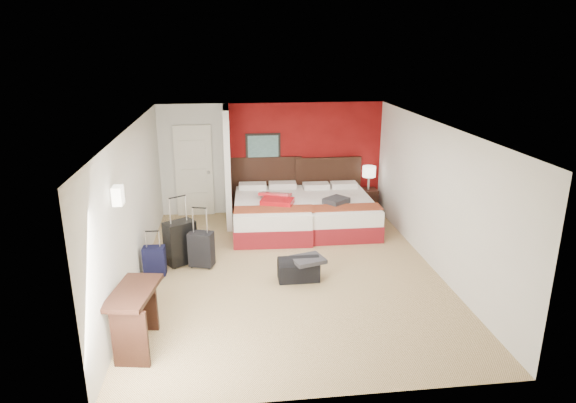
{
  "coord_description": "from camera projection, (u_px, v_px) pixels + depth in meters",
  "views": [
    {
      "loc": [
        -0.95,
        -7.79,
        3.75
      ],
      "look_at": [
        0.08,
        0.8,
        1.0
      ],
      "focal_mm": 31.17,
      "sensor_mm": 36.0,
      "label": 1
    }
  ],
  "objects": [
    {
      "name": "nightstand",
      "position": [
        368.0,
        201.0,
        11.49
      ],
      "size": [
        0.4,
        0.4,
        0.56
      ],
      "primitive_type": "cube",
      "rotation": [
        0.0,
        0.0,
        0.01
      ],
      "color": "black",
      "rests_on": "ground"
    },
    {
      "name": "suitcase_charcoal",
      "position": [
        201.0,
        250.0,
        8.69
      ],
      "size": [
        0.47,
        0.37,
        0.61
      ],
      "primitive_type": "cube",
      "rotation": [
        0.0,
        0.0,
        -0.3
      ],
      "color": "black",
      "rests_on": "ground"
    },
    {
      "name": "bed_right",
      "position": [
        337.0,
        213.0,
        10.6
      ],
      "size": [
        1.47,
        2.08,
        0.62
      ],
      "primitive_type": "cube",
      "rotation": [
        0.0,
        0.0,
        -0.01
      ],
      "color": "silver",
      "rests_on": "ground"
    },
    {
      "name": "desk",
      "position": [
        136.0,
        319.0,
        6.34
      ],
      "size": [
        0.65,
        1.05,
        0.81
      ],
      "primitive_type": "cube",
      "rotation": [
        0.0,
        0.0,
        -0.17
      ],
      "color": "black",
      "rests_on": "ground"
    },
    {
      "name": "entry_door",
      "position": [
        194.0,
        171.0,
        11.13
      ],
      "size": [
        0.82,
        0.06,
        2.05
      ],
      "primitive_type": "cube",
      "color": "silver",
      "rests_on": "ground"
    },
    {
      "name": "red_accent_panel",
      "position": [
        305.0,
        158.0,
        11.37
      ],
      "size": [
        3.5,
        0.04,
        2.5
      ],
      "primitive_type": "cube",
      "color": "maroon",
      "rests_on": "ground"
    },
    {
      "name": "jacket_draped",
      "position": [
        308.0,
        260.0,
        8.16
      ],
      "size": [
        0.61,
        0.55,
        0.07
      ],
      "primitive_type": "cube",
      "rotation": [
        0.0,
        0.0,
        0.3
      ],
      "color": "#343338",
      "rests_on": "duffel_bag"
    },
    {
      "name": "suitcase_black",
      "position": [
        180.0,
        244.0,
        8.77
      ],
      "size": [
        0.6,
        0.54,
        0.76
      ],
      "primitive_type": "cube",
      "rotation": [
        0.0,
        0.0,
        0.57
      ],
      "color": "black",
      "rests_on": "ground"
    },
    {
      "name": "ground",
      "position": [
        289.0,
        271.0,
        8.61
      ],
      "size": [
        6.5,
        6.5,
        0.0
      ],
      "primitive_type": "plane",
      "color": "tan",
      "rests_on": "ground"
    },
    {
      "name": "suitcase_navy",
      "position": [
        155.0,
        262.0,
        8.35
      ],
      "size": [
        0.36,
        0.23,
        0.5
      ],
      "primitive_type": "cube",
      "rotation": [
        0.0,
        0.0,
        -0.03
      ],
      "color": "black",
      "rests_on": "ground"
    },
    {
      "name": "table_lamp",
      "position": [
        369.0,
        178.0,
        11.33
      ],
      "size": [
        0.32,
        0.32,
        0.54
      ],
      "primitive_type": "cylinder",
      "rotation": [
        0.0,
        0.0,
        -0.07
      ],
      "color": "silver",
      "rests_on": "nightstand"
    },
    {
      "name": "room_walls",
      "position": [
        206.0,
        181.0,
        9.42
      ],
      "size": [
        5.02,
        6.52,
        2.5
      ],
      "color": "silver",
      "rests_on": "ground"
    },
    {
      "name": "red_suitcase_open",
      "position": [
        276.0,
        198.0,
        10.25
      ],
      "size": [
        0.87,
        1.02,
        0.11
      ],
      "primitive_type": "cube",
      "rotation": [
        0.0,
        0.0,
        -0.33
      ],
      "color": "red",
      "rests_on": "bed_left"
    },
    {
      "name": "partition_wall",
      "position": [
        228.0,
        166.0,
        10.59
      ],
      "size": [
        0.12,
        1.2,
        2.5
      ],
      "primitive_type": "cube",
      "color": "silver",
      "rests_on": "ground"
    },
    {
      "name": "duffel_bag",
      "position": [
        298.0,
        270.0,
        8.25
      ],
      "size": [
        0.67,
        0.36,
        0.34
      ],
      "primitive_type": "cube",
      "rotation": [
        0.0,
        0.0,
        0.01
      ],
      "color": "black",
      "rests_on": "ground"
    },
    {
      "name": "bed_left",
      "position": [
        271.0,
        214.0,
        10.45
      ],
      "size": [
        1.62,
        2.24,
        0.65
      ],
      "primitive_type": "cube",
      "rotation": [
        0.0,
        0.0,
        -0.05
      ],
      "color": "silver",
      "rests_on": "ground"
    },
    {
      "name": "jacket_bundle",
      "position": [
        336.0,
        201.0,
        10.19
      ],
      "size": [
        0.6,
        0.58,
        0.11
      ],
      "primitive_type": "cube",
      "rotation": [
        0.0,
        0.0,
        0.67
      ],
      "color": "#37373C",
      "rests_on": "bed_right"
    }
  ]
}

